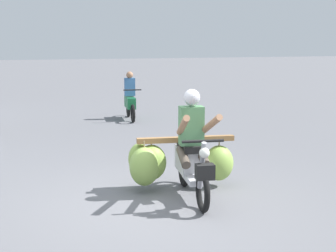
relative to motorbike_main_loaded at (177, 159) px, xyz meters
name	(u,v)px	position (x,y,z in m)	size (l,w,h in m)	color
ground_plane	(152,206)	(-0.56, -0.48, -0.52)	(120.00, 120.00, 0.00)	slate
motorbike_main_loaded	(177,159)	(0.00, 0.00, 0.00)	(1.71, 1.75, 1.58)	black
motorbike_distant_ahead_left	(130,100)	(1.32, 7.03, 0.05)	(0.54, 1.61, 1.40)	black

